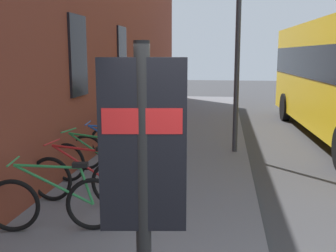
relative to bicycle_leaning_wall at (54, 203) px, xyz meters
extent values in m
plane|color=#38383A|center=(3.54, -3.76, -0.51)|extent=(60.00, 60.00, 0.00)
cube|color=slate|center=(5.54, -1.01, -0.45)|extent=(24.00, 3.50, 0.12)
cube|color=black|center=(3.04, 0.72, 1.89)|extent=(0.90, 0.06, 1.60)
cube|color=black|center=(6.54, 0.72, 1.89)|extent=(0.90, 0.06, 1.60)
torus|color=black|center=(-0.10, 0.52, -0.03)|extent=(0.20, 0.72, 0.72)
torus|color=black|center=(0.10, -0.51, -0.03)|extent=(0.20, 0.72, 0.72)
cylinder|color=#267F3F|center=(0.00, -0.02, 0.25)|extent=(0.23, 1.01, 0.58)
cylinder|color=#267F3F|center=(-0.01, 0.06, 0.50)|extent=(0.20, 0.84, 0.09)
cylinder|color=#267F3F|center=(0.08, -0.43, 0.22)|extent=(0.07, 0.19, 0.51)
cube|color=black|center=(0.07, -0.36, 0.51)|extent=(0.14, 0.22, 0.06)
cylinder|color=#267F3F|center=(-0.09, 0.48, 0.57)|extent=(0.48, 0.11, 0.02)
torus|color=black|center=(1.06, 0.51, -0.03)|extent=(0.13, 0.72, 0.72)
torus|color=black|center=(0.96, -0.54, -0.03)|extent=(0.13, 0.72, 0.72)
cylinder|color=#B21E1E|center=(1.01, -0.04, 0.25)|extent=(0.14, 1.02, 0.58)
cylinder|color=#B21E1E|center=(1.02, 0.03, 0.50)|extent=(0.12, 0.85, 0.09)
cylinder|color=#B21E1E|center=(0.97, -0.46, 0.22)|extent=(0.05, 0.19, 0.51)
cube|color=black|center=(0.97, -0.39, 0.51)|extent=(0.12, 0.21, 0.06)
cylinder|color=#B21E1E|center=(1.06, 0.46, 0.57)|extent=(0.48, 0.07, 0.02)
torus|color=black|center=(2.05, 0.62, -0.03)|extent=(0.20, 0.72, 0.72)
torus|color=black|center=(1.84, -0.41, -0.03)|extent=(0.20, 0.72, 0.72)
cylinder|color=#267F3F|center=(1.94, 0.08, 0.25)|extent=(0.24, 1.00, 0.58)
cylinder|color=#267F3F|center=(1.96, 0.16, 0.50)|extent=(0.21, 0.84, 0.09)
cylinder|color=#267F3F|center=(1.86, -0.33, 0.22)|extent=(0.07, 0.19, 0.51)
cube|color=black|center=(1.87, -0.26, 0.51)|extent=(0.14, 0.22, 0.06)
cylinder|color=#267F3F|center=(2.04, 0.57, 0.57)|extent=(0.48, 0.12, 0.02)
torus|color=black|center=(2.84, 0.54, -0.03)|extent=(0.14, 0.72, 0.72)
torus|color=black|center=(2.96, -0.50, -0.03)|extent=(0.14, 0.72, 0.72)
cylinder|color=#1E4CA5|center=(2.90, 0.00, 0.25)|extent=(0.15, 1.01, 0.58)
cylinder|color=#1E4CA5|center=(2.90, 0.07, 0.50)|extent=(0.13, 0.85, 0.09)
cylinder|color=#1E4CA5|center=(2.95, -0.42, 0.22)|extent=(0.06, 0.19, 0.51)
cube|color=black|center=(2.94, -0.35, 0.51)|extent=(0.12, 0.21, 0.06)
cylinder|color=#1E4CA5|center=(2.85, 0.49, 0.57)|extent=(0.48, 0.08, 0.02)
torus|color=black|center=(3.88, 0.45, -0.03)|extent=(0.20, 0.72, 0.72)
torus|color=black|center=(4.09, -0.58, -0.03)|extent=(0.20, 0.72, 0.72)
cylinder|color=#1E4CA5|center=(3.99, -0.09, 0.25)|extent=(0.24, 1.00, 0.58)
cylinder|color=#1E4CA5|center=(3.98, -0.02, 0.50)|extent=(0.21, 0.84, 0.09)
cylinder|color=#1E4CA5|center=(4.08, -0.51, 0.22)|extent=(0.07, 0.19, 0.51)
cube|color=black|center=(4.06, -0.43, 0.51)|extent=(0.14, 0.22, 0.06)
cylinder|color=#1E4CA5|center=(3.89, 0.40, 0.57)|extent=(0.48, 0.12, 0.02)
cylinder|color=black|center=(-2.38, -1.70, 0.81)|extent=(0.10, 0.10, 2.40)
cube|color=black|center=(-2.38, -1.70, 1.36)|extent=(0.15, 0.56, 1.10)
cube|color=red|center=(-2.38, -1.70, 1.53)|extent=(0.16, 0.50, 0.16)
cylinder|color=black|center=(10.55, -4.43, -0.01)|extent=(1.01, 0.29, 1.00)
cylinder|color=#26262D|center=(5.40, -0.40, 0.03)|extent=(0.12, 0.12, 0.84)
cylinder|color=#26262D|center=(5.35, -0.57, 0.03)|extent=(0.12, 0.12, 0.84)
cube|color=#4C724C|center=(5.37, -0.48, 0.77)|extent=(0.38, 0.54, 0.63)
sphere|color=#D8AD8C|center=(5.37, -0.48, 1.21)|extent=(0.23, 0.23, 0.23)
cylinder|color=#4C724C|center=(5.45, -0.22, 0.73)|extent=(0.10, 0.10, 0.56)
cylinder|color=#4C724C|center=(5.29, -0.75, 0.73)|extent=(0.10, 0.10, 0.56)
cylinder|color=#333338|center=(4.85, -2.46, 2.04)|extent=(0.12, 0.12, 4.86)
camera|label=1|loc=(-4.80, -2.20, 1.93)|focal=43.30mm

